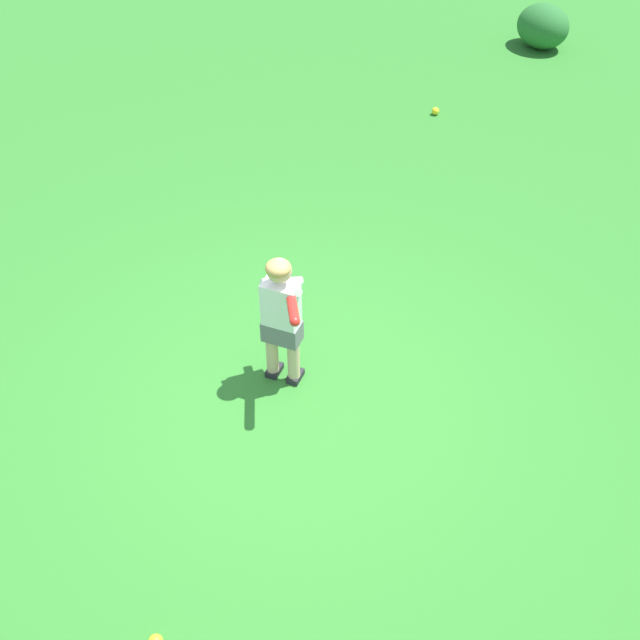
# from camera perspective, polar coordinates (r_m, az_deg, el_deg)

# --- Properties ---
(ground_plane) EXTENTS (40.00, 40.00, 0.00)m
(ground_plane) POSITION_cam_1_polar(r_m,az_deg,el_deg) (5.47, -1.50, -6.23)
(ground_plane) COLOR #2D7528
(child_batter) EXTENTS (0.61, 0.36, 1.08)m
(child_batter) POSITION_cam_1_polar(r_m,az_deg,el_deg) (5.21, -2.89, 0.68)
(child_batter) COLOR #232328
(child_batter) RESTS_ON ground
(play_ball_midfield) EXTENTS (0.09, 0.09, 0.09)m
(play_ball_midfield) POSITION_cam_1_polar(r_m,az_deg,el_deg) (9.29, 8.67, 15.27)
(play_ball_midfield) COLOR yellow
(play_ball_midfield) RESTS_ON ground
(shrub_left_background) EXTENTS (0.77, 0.64, 0.57)m
(shrub_left_background) POSITION_cam_1_polar(r_m,az_deg,el_deg) (11.42, 16.42, 20.44)
(shrub_left_background) COLOR #286B2D
(shrub_left_background) RESTS_ON ground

